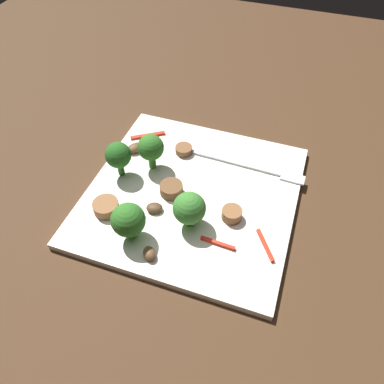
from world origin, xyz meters
name	(u,v)px	position (x,y,z in m)	size (l,w,h in m)	color
ground_plane	(192,197)	(0.00, 0.00, 0.00)	(1.40, 1.40, 0.00)	#422B19
plate	(192,195)	(0.00, 0.00, 0.01)	(0.29, 0.29, 0.01)	white
fork	(254,168)	(0.07, 0.07, 0.01)	(0.18, 0.02, 0.00)	silver
broccoli_floret_0	(128,220)	(-0.05, -0.10, 0.05)	(0.04, 0.04, 0.06)	#347525
broccoli_floret_1	(189,209)	(0.02, -0.05, 0.04)	(0.04, 0.04, 0.05)	#408630
broccoli_floret_2	(151,148)	(-0.07, 0.03, 0.05)	(0.04, 0.04, 0.06)	#347525
broccoli_floret_3	(119,155)	(-0.11, 0.00, 0.05)	(0.04, 0.04, 0.06)	#296420
sausage_slice_0	(232,214)	(0.06, -0.03, 0.02)	(0.03, 0.03, 0.02)	brown
sausage_slice_1	(184,150)	(-0.04, 0.07, 0.02)	(0.03, 0.03, 0.01)	brown
sausage_slice_2	(171,189)	(-0.03, -0.01, 0.02)	(0.03, 0.03, 0.02)	brown
sausage_slice_3	(106,207)	(-0.10, -0.07, 0.02)	(0.03, 0.03, 0.02)	brown
mushroom_0	(135,148)	(-0.11, 0.05, 0.02)	(0.03, 0.02, 0.01)	brown
mushroom_1	(149,253)	(-0.01, -0.12, 0.02)	(0.02, 0.02, 0.01)	brown
mushroom_2	(154,208)	(-0.04, -0.05, 0.02)	(0.02, 0.02, 0.01)	#4C331E
pepper_strip_0	(265,245)	(0.12, -0.06, 0.01)	(0.05, 0.00, 0.00)	red
pepper_strip_1	(218,243)	(0.06, -0.07, 0.01)	(0.05, 0.00, 0.00)	red
pepper_strip_3	(148,135)	(-0.11, 0.09, 0.01)	(0.06, 0.01, 0.00)	red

